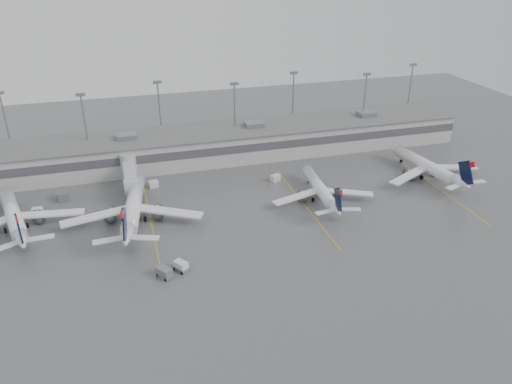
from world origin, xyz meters
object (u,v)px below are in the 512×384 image
object	(u,v)px
jet_mid_right	(321,189)
baggage_tug	(181,267)
jet_far_right	(428,166)
jet_far_left	(14,216)
jet_mid_left	(133,207)

from	to	relation	value
jet_mid_right	baggage_tug	xyz separation A→B (m)	(-35.82, -19.30, -2.03)
jet_far_right	jet_far_left	bearing A→B (deg)	172.59
jet_far_right	baggage_tug	size ratio (longest dim) A/B	8.90
jet_mid_right	jet_far_right	xyz separation A→B (m)	(31.53, 4.25, 0.30)
jet_mid_left	jet_mid_right	xyz separation A→B (m)	(42.86, -2.08, -0.65)
jet_far_left	jet_mid_right	size ratio (longest dim) A/B	1.12
jet_far_left	jet_mid_right	world-z (taller)	jet_far_left
jet_mid_right	jet_mid_left	bearing A→B (deg)	-178.00
jet_mid_left	jet_mid_right	distance (m)	42.92
baggage_tug	jet_mid_right	bearing A→B (deg)	-7.54
jet_mid_right	jet_far_right	size ratio (longest dim) A/B	0.90
jet_mid_right	baggage_tug	size ratio (longest dim) A/B	8.03
jet_mid_left	jet_far_left	bearing A→B (deg)	-179.46
jet_far_left	jet_mid_right	xyz separation A→B (m)	(67.21, -5.47, -0.40)
jet_mid_left	jet_far_right	xyz separation A→B (m)	(74.39, 2.17, -0.34)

